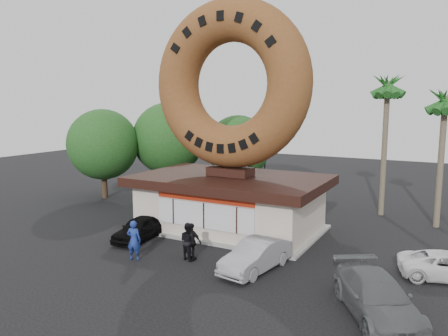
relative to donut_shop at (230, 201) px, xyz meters
name	(u,v)px	position (x,y,z in m)	size (l,w,h in m)	color
ground	(173,260)	(0.00, -5.98, -1.77)	(90.00, 90.00, 0.00)	black
donut_shop	(230,201)	(0.00, 0.00, 0.00)	(11.20, 7.20, 3.80)	beige
giant_donut	(231,84)	(0.00, 0.02, 6.90)	(9.73, 9.73, 2.48)	brown
tree_west	(169,139)	(-9.50, 7.02, 2.87)	(6.00, 6.00, 7.65)	#473321
tree_mid	(238,147)	(-4.00, 9.02, 2.25)	(5.20, 5.20, 6.63)	#473321
tree_far	(103,145)	(-13.00, 3.02, 2.56)	(5.60, 5.60, 7.14)	#473321
palm_near	(388,90)	(7.50, 8.02, 6.65)	(2.60, 2.60, 9.75)	#726651
palm_far	(445,105)	(11.00, 6.52, 5.72)	(2.60, 2.60, 8.75)	#726651
street_lamp	(267,142)	(-1.86, 10.02, 2.72)	(2.11, 0.20, 8.00)	#59595E
person_left	(134,240)	(-1.70, -6.86, -0.78)	(0.72, 0.47, 1.98)	navy
person_center	(188,241)	(0.60, -5.56, -0.84)	(0.90, 0.70, 1.85)	black
person_right	(192,242)	(0.77, -5.51, -0.85)	(1.07, 0.45, 1.83)	black
car_black	(139,229)	(-3.53, -4.27, -1.12)	(1.52, 3.78, 1.29)	black
car_silver	(256,256)	(4.08, -5.27, -1.07)	(1.47, 4.21, 1.39)	#9B9A9F
car_grey	(377,297)	(9.70, -7.22, -1.03)	(2.07, 5.08, 1.48)	slate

